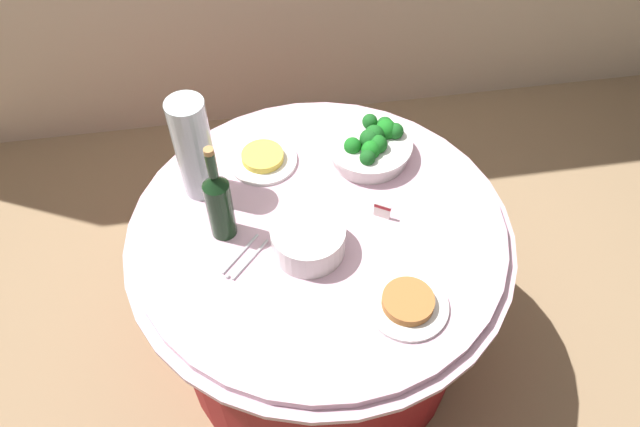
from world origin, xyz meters
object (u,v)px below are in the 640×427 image
object	(u,v)px
plate_stack	(308,239)
serving_tongs	(244,258)
decorative_fruit_vase	(194,151)
food_plate_fried_egg	(263,159)
food_plate_peanuts	(408,303)
label_placard_front	(382,210)
broccoli_bowl	(370,145)
wine_bottle	(219,203)

from	to	relation	value
plate_stack	serving_tongs	size ratio (longest dim) A/B	1.42
decorative_fruit_vase	food_plate_fried_egg	xyz separation A→B (m)	(0.20, 0.08, -0.15)
decorative_fruit_vase	food_plate_peanuts	world-z (taller)	decorative_fruit_vase
food_plate_peanuts	label_placard_front	size ratio (longest dim) A/B	4.00
plate_stack	label_placard_front	bearing A→B (deg)	19.98
broccoli_bowl	label_placard_front	size ratio (longest dim) A/B	5.09
wine_bottle	food_plate_fried_egg	size ratio (longest dim) A/B	1.53
wine_bottle	food_plate_fried_egg	xyz separation A→B (m)	(0.14, 0.26, -0.12)
plate_stack	food_plate_peanuts	distance (m)	0.33
decorative_fruit_vase	serving_tongs	xyz separation A→B (m)	(0.11, -0.29, -0.16)
plate_stack	wine_bottle	xyz separation A→B (m)	(-0.23, 0.10, 0.08)
wine_bottle	serving_tongs	distance (m)	0.17
broccoli_bowl	wine_bottle	xyz separation A→B (m)	(-0.48, -0.24, 0.08)
plate_stack	food_plate_peanuts	size ratio (longest dim) A/B	0.95
wine_bottle	label_placard_front	xyz separation A→B (m)	(0.47, -0.02, -0.10)
broccoli_bowl	food_plate_peanuts	world-z (taller)	broccoli_bowl
decorative_fruit_vase	plate_stack	bearing A→B (deg)	-44.29
wine_bottle	food_plate_peanuts	size ratio (longest dim) A/B	1.53
decorative_fruit_vase	label_placard_front	xyz separation A→B (m)	(0.52, -0.20, -0.13)
broccoli_bowl	label_placard_front	xyz separation A→B (m)	(-0.02, -0.25, -0.02)
wine_bottle	plate_stack	bearing A→B (deg)	-23.57
decorative_fruit_vase	food_plate_fried_egg	distance (m)	0.26
food_plate_fried_egg	wine_bottle	bearing A→B (deg)	-117.70
plate_stack	wine_bottle	size ratio (longest dim) A/B	0.62
plate_stack	food_plate_peanuts	xyz separation A→B (m)	(0.23, -0.23, -0.03)
plate_stack	decorative_fruit_vase	bearing A→B (deg)	135.71
plate_stack	food_plate_fried_egg	distance (m)	0.38
wine_bottle	food_plate_fried_egg	bearing A→B (deg)	62.30
label_placard_front	decorative_fruit_vase	bearing A→B (deg)	159.23
broccoli_bowl	decorative_fruit_vase	xyz separation A→B (m)	(-0.54, -0.06, 0.11)
serving_tongs	broccoli_bowl	bearing A→B (deg)	38.47
decorative_fruit_vase	food_plate_peanuts	size ratio (longest dim) A/B	1.55
decorative_fruit_vase	label_placard_front	size ratio (longest dim) A/B	6.18
plate_stack	serving_tongs	xyz separation A→B (m)	(-0.19, -0.01, -0.04)
food_plate_peanuts	label_placard_front	distance (m)	0.31
broccoli_bowl	serving_tongs	distance (m)	0.56
plate_stack	food_plate_fried_egg	bearing A→B (deg)	104.39
food_plate_fried_egg	plate_stack	bearing A→B (deg)	-75.61
serving_tongs	food_plate_peanuts	bearing A→B (deg)	-27.85
decorative_fruit_vase	food_plate_peanuts	xyz separation A→B (m)	(0.52, -0.51, -0.15)
food_plate_peanuts	food_plate_fried_egg	bearing A→B (deg)	118.75
wine_bottle	food_plate_peanuts	distance (m)	0.58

